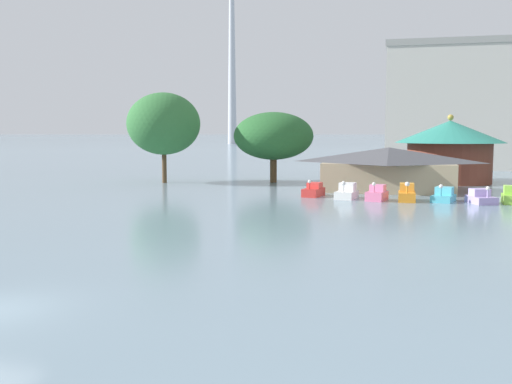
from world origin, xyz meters
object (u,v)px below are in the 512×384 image
at_px(pedal_boat_orange, 407,194).
at_px(pedal_boat_cyan, 444,196).
at_px(pedal_boat_lavender, 481,198).
at_px(boathouse, 388,168).
at_px(shoreline_tree_mid, 274,136).
at_px(pedal_boat_red, 314,191).
at_px(pedal_boat_white, 347,192).
at_px(background_building_block, 452,106).
at_px(green_roof_pavilion, 450,148).
at_px(shoreline_tree_tall_left, 164,124).
at_px(pedal_boat_pink, 377,194).

relative_size(pedal_boat_orange, pedal_boat_cyan, 0.93).
distance_m(pedal_boat_lavender, boathouse, 11.85).
bearing_deg(shoreline_tree_mid, pedal_boat_red, -63.17).
bearing_deg(pedal_boat_cyan, pedal_boat_orange, -67.63).
xyz_separation_m(pedal_boat_lavender, boathouse, (-7.74, 8.79, 1.80)).
distance_m(pedal_boat_white, pedal_boat_orange, 5.19).
relative_size(pedal_boat_cyan, background_building_block, 0.15).
distance_m(pedal_boat_red, green_roof_pavilion, 22.49).
bearing_deg(shoreline_tree_mid, shoreline_tree_tall_left, -162.71).
bearing_deg(pedal_boat_lavender, shoreline_tree_tall_left, -128.42).
distance_m(pedal_boat_orange, background_building_block, 50.65).
bearing_deg(shoreline_tree_tall_left, background_building_block, 47.89).
bearing_deg(background_building_block, shoreline_tree_tall_left, -132.11).
bearing_deg(pedal_boat_orange, shoreline_tree_tall_left, -113.14).
distance_m(pedal_boat_red, shoreline_tree_mid, 15.70).
relative_size(pedal_boat_red, pedal_boat_lavender, 1.01).
distance_m(pedal_boat_cyan, shoreline_tree_tall_left, 32.69).
distance_m(pedal_boat_red, pedal_boat_white, 3.37).
bearing_deg(shoreline_tree_tall_left, pedal_boat_white, -26.12).
xyz_separation_m(pedal_boat_white, background_building_block, (12.30, 48.67, 9.42)).
bearing_deg(pedal_boat_white, pedal_boat_red, -101.71).
height_order(pedal_boat_orange, pedal_boat_cyan, pedal_boat_orange).
bearing_deg(pedal_boat_lavender, pedal_boat_white, -113.09).
distance_m(pedal_boat_lavender, green_roof_pavilion, 20.25).
distance_m(green_roof_pavilion, shoreline_tree_tall_left, 33.11).
bearing_deg(pedal_boat_pink, shoreline_tree_mid, -126.87).
relative_size(pedal_boat_red, background_building_block, 0.15).
xyz_separation_m(shoreline_tree_tall_left, shoreline_tree_mid, (12.08, 3.76, -1.41)).
height_order(pedal_boat_white, background_building_block, background_building_block).
relative_size(pedal_boat_red, pedal_boat_pink, 1.22).
height_order(pedal_boat_pink, shoreline_tree_mid, shoreline_tree_mid).
relative_size(pedal_boat_orange, green_roof_pavilion, 0.23).
relative_size(green_roof_pavilion, shoreline_tree_tall_left, 1.20).
xyz_separation_m(boathouse, shoreline_tree_mid, (-13.24, 6.49, 3.11)).
height_order(pedal_boat_pink, shoreline_tree_tall_left, shoreline_tree_tall_left).
relative_size(pedal_boat_cyan, shoreline_tree_tall_left, 0.30).
height_order(pedal_boat_white, boathouse, boathouse).
bearing_deg(pedal_boat_white, pedal_boat_pink, 81.46).
bearing_deg(pedal_boat_red, pedal_boat_orange, 87.41).
distance_m(pedal_boat_cyan, boathouse, 9.71).
height_order(pedal_boat_white, green_roof_pavilion, green_roof_pavilion).
bearing_deg(background_building_block, pedal_boat_orange, -98.25).
height_order(pedal_boat_pink, pedal_boat_cyan, pedal_boat_pink).
bearing_deg(pedal_boat_white, green_roof_pavilion, 161.82).
bearing_deg(pedal_boat_cyan, shoreline_tree_mid, -114.29).
bearing_deg(shoreline_tree_mid, pedal_boat_white, -55.78).
height_order(pedal_boat_red, green_roof_pavilion, green_roof_pavilion).
height_order(pedal_boat_pink, pedal_boat_orange, pedal_boat_orange).
relative_size(pedal_boat_white, pedal_boat_pink, 1.16).
xyz_separation_m(pedal_boat_white, shoreline_tree_tall_left, (-21.96, 10.77, 6.24)).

